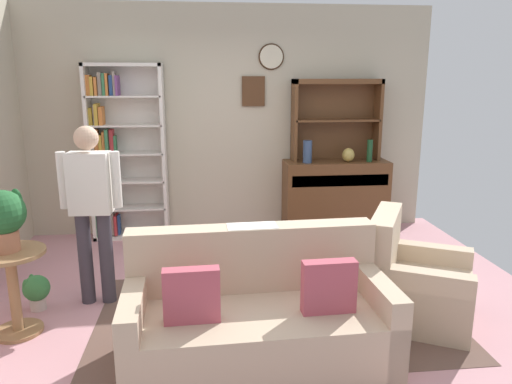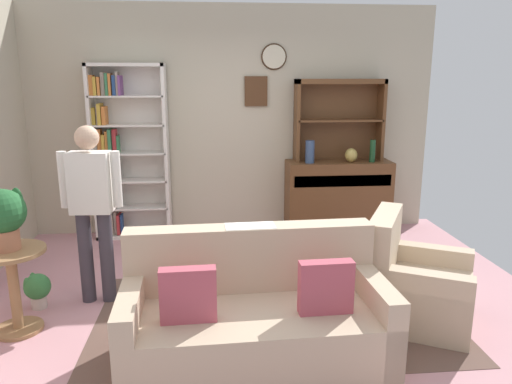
# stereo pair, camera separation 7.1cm
# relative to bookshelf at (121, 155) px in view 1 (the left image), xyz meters

# --- Properties ---
(ground_plane) EXTENTS (5.40, 4.60, 0.02)m
(ground_plane) POSITION_rel_bookshelf_xyz_m (1.35, -1.94, -1.04)
(ground_plane) COLOR #C68C93
(wall_back) EXTENTS (5.00, 0.09, 2.80)m
(wall_back) POSITION_rel_bookshelf_xyz_m (1.35, 0.19, 0.37)
(wall_back) COLOR #BCB299
(wall_back) RESTS_ON ground_plane
(area_rug) EXTENTS (2.91, 1.78, 0.01)m
(area_rug) POSITION_rel_bookshelf_xyz_m (1.55, -2.24, -1.03)
(area_rug) COLOR brown
(area_rug) RESTS_ON ground_plane
(bookshelf) EXTENTS (0.90, 0.30, 2.10)m
(bookshelf) POSITION_rel_bookshelf_xyz_m (0.00, 0.00, 0.00)
(bookshelf) COLOR silver
(bookshelf) RESTS_ON ground_plane
(sideboard) EXTENTS (1.30, 0.45, 0.92)m
(sideboard) POSITION_rel_bookshelf_xyz_m (2.64, -0.08, -0.52)
(sideboard) COLOR brown
(sideboard) RESTS_ON ground_plane
(sideboard_hutch) EXTENTS (1.10, 0.26, 1.00)m
(sideboard_hutch) POSITION_rel_bookshelf_xyz_m (2.64, 0.03, 0.53)
(sideboard_hutch) COLOR brown
(sideboard_hutch) RESTS_ON sideboard
(vase_tall) EXTENTS (0.11, 0.11, 0.27)m
(vase_tall) POSITION_rel_bookshelf_xyz_m (2.25, -0.16, 0.02)
(vase_tall) COLOR #33476B
(vase_tall) RESTS_ON sideboard
(vase_round) EXTENTS (0.15, 0.15, 0.17)m
(vase_round) POSITION_rel_bookshelf_xyz_m (2.77, -0.15, -0.03)
(vase_round) COLOR tan
(vase_round) RESTS_ON sideboard
(bottle_wine) EXTENTS (0.07, 0.07, 0.28)m
(bottle_wine) POSITION_rel_bookshelf_xyz_m (3.03, -0.17, 0.02)
(bottle_wine) COLOR #194223
(bottle_wine) RESTS_ON sideboard
(couch_floral) EXTENTS (1.83, 0.91, 0.90)m
(couch_floral) POSITION_rel_bookshelf_xyz_m (1.33, -2.85, -0.72)
(couch_floral) COLOR #C6AD8E
(couch_floral) RESTS_ON ground_plane
(armchair_floral) EXTENTS (1.04, 1.03, 0.88)m
(armchair_floral) POSITION_rel_bookshelf_xyz_m (2.67, -2.40, -0.74)
(armchair_floral) COLOR #C6AD8E
(armchair_floral) RESTS_ON ground_plane
(plant_stand) EXTENTS (0.52, 0.52, 0.67)m
(plant_stand) POSITION_rel_bookshelf_xyz_m (-0.48, -2.29, -0.62)
(plant_stand) COLOR #997047
(plant_stand) RESTS_ON ground_plane
(potted_plant_large) EXTENTS (0.34, 0.34, 0.47)m
(potted_plant_large) POSITION_rel_bookshelf_xyz_m (-0.51, -2.28, -0.08)
(potted_plant_large) COLOR #AD6B4C
(potted_plant_large) RESTS_ON plant_stand
(potted_plant_small) EXTENTS (0.22, 0.22, 0.31)m
(potted_plant_small) POSITION_rel_bookshelf_xyz_m (-0.46, -1.90, -0.86)
(potted_plant_small) COLOR beige
(potted_plant_small) RESTS_ON ground_plane
(person_reading) EXTENTS (0.52, 0.22, 1.56)m
(person_reading) POSITION_rel_bookshelf_xyz_m (0.03, -1.81, -0.13)
(person_reading) COLOR #38333D
(person_reading) RESTS_ON ground_plane
(coffee_table) EXTENTS (0.80, 0.50, 0.42)m
(coffee_table) POSITION_rel_bookshelf_xyz_m (1.60, -1.98, -0.68)
(coffee_table) COLOR brown
(coffee_table) RESTS_ON ground_plane
(book_stack) EXTENTS (0.18, 0.15, 0.05)m
(book_stack) POSITION_rel_bookshelf_xyz_m (1.61, -2.03, -0.59)
(book_stack) COLOR #3F3833
(book_stack) RESTS_ON coffee_table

